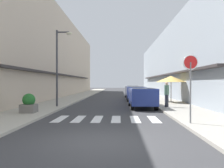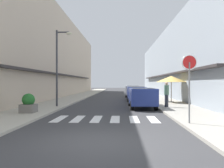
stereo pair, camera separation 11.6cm
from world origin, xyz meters
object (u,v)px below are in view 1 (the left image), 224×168
cafe_umbrella (171,79)px  planter_corner (29,104)px  round_street_sign (190,71)px  street_lamp (59,60)px  parked_car_near (142,95)px  parked_car_mid (136,92)px  parked_car_far (132,90)px  pedestrian_walking_near (167,94)px

cafe_umbrella → planter_corner: 12.38m
round_street_sign → street_lamp: size_ratio=0.52×
round_street_sign → parked_car_near: bearing=101.7°
parked_car_mid → cafe_umbrella: cafe_umbrella is taller
parked_car_near → parked_car_far: size_ratio=1.04×
round_street_sign → planter_corner: bearing=159.1°
parked_car_far → parked_car_mid: bearing=-90.0°
planter_corner → pedestrian_walking_near: pedestrian_walking_near is taller
parked_car_near → street_lamp: street_lamp is taller
parked_car_far → planter_corner: 17.71m
parked_car_near → planter_corner: bearing=-152.6°
street_lamp → parked_car_far: bearing=64.7°
parked_car_near → cafe_umbrella: bearing=51.8°
parked_car_near → parked_car_far: (-0.00, 12.74, -0.00)m
parked_car_near → cafe_umbrella: 4.95m
street_lamp → parked_car_near: bearing=0.4°
parked_car_near → round_street_sign: round_street_sign is taller
parked_car_mid → planter_corner: bearing=-124.6°
parked_car_near → planter_corner: (-6.89, -3.57, -0.29)m
parked_car_mid → cafe_umbrella: bearing=-41.8°
parked_car_far → round_street_sign: round_street_sign is taller
pedestrian_walking_near → parked_car_mid: bearing=-20.6°
parked_car_mid → planter_corner: parked_car_mid is taller
cafe_umbrella → street_lamp: bearing=-157.1°
parked_car_near → street_lamp: 6.59m
round_street_sign → planter_corner: 9.03m
parked_car_near → round_street_sign: 7.02m
parked_car_far → pedestrian_walking_near: size_ratio=2.26×
street_lamp → planter_corner: 4.63m
street_lamp → cafe_umbrella: size_ratio=2.09×
parked_car_near → planter_corner: size_ratio=3.81×
round_street_sign → planter_corner: size_ratio=2.65×
pedestrian_walking_near → parked_car_far: bearing=-27.6°
parked_car_near → pedestrian_walking_near: pedestrian_walking_near is taller
street_lamp → pedestrian_walking_near: (7.80, -0.18, -2.46)m
planter_corner → cafe_umbrella: bearing=36.7°
parked_car_near → cafe_umbrella: size_ratio=1.56×
street_lamp → cafe_umbrella: 9.88m
parked_car_far → street_lamp: 14.39m
pedestrian_walking_near → planter_corner: bearing=75.8°
parked_car_mid → cafe_umbrella: 4.17m
round_street_sign → cafe_umbrella: (1.57, 10.49, -0.18)m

